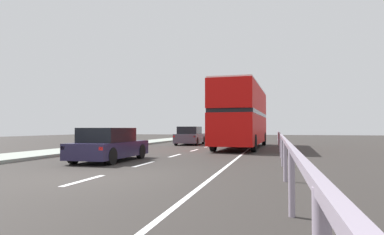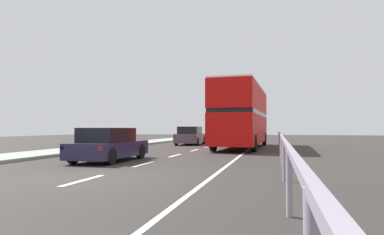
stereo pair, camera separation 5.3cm
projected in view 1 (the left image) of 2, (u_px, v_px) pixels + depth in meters
The scene contains 6 objects.
ground_plane at pixel (100, 178), 9.51m from camera, with size 73.77×120.00×0.10m, color #2C2826.
lane_paint_markings at pixel (217, 155), 17.15m from camera, with size 3.26×46.00×0.01m.
bridge_side_railing at pixel (280, 138), 17.05m from camera, with size 0.10×42.00×1.08m.
double_decker_bus_red at pixel (242, 115), 23.09m from camera, with size 2.95×10.96×4.18m.
hatchback_car_near at pixel (109, 145), 13.84m from camera, with size 1.80×4.16×1.36m.
sedan_car_ahead at pixel (190, 136), 27.67m from camera, with size 1.97×4.48×1.47m.
Camera 1 is at (4.81, -8.65, 1.35)m, focal length 31.63 mm.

